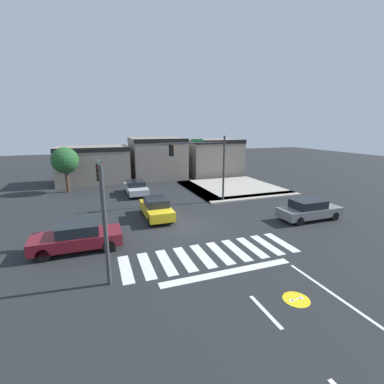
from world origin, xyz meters
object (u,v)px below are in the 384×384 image
traffic_signal_southwest (101,192)px  car_silver (136,187)px  car_gray (309,210)px  car_yellow (156,208)px  traffic_signal_northeast (202,158)px  roadside_tree (65,161)px  car_maroon (77,237)px

traffic_signal_southwest → car_silver: (3.61, 13.95, -2.98)m
car_gray → car_yellow: car_yellow is taller
traffic_signal_northeast → car_yellow: (-4.73, -2.46, -3.36)m
traffic_signal_southwest → roadside_tree: 17.65m
car_silver → car_maroon: (-5.05, -12.02, 0.06)m
car_maroon → car_gray: bearing=178.8°
car_yellow → car_maroon: 6.69m
car_silver → roadside_tree: bearing=-117.1°
car_gray → car_yellow: 11.51m
car_silver → traffic_signal_northeast: bearing=42.2°
traffic_signal_southwest → car_silver: traffic_signal_southwest is taller
traffic_signal_northeast → car_gray: size_ratio=1.26×
traffic_signal_northeast → traffic_signal_southwest: bearing=44.0°
car_silver → roadside_tree: size_ratio=0.98×
car_silver → car_gray: bearing=41.7°
car_silver → car_gray: car_gray is taller
traffic_signal_northeast → car_gray: traffic_signal_northeast is taller
car_yellow → roadside_tree: (-7.02, 11.46, 2.59)m
roadside_tree → traffic_signal_northeast: bearing=-37.5°
traffic_signal_northeast → car_yellow: size_ratio=1.36×
car_gray → traffic_signal_northeast: bearing=-48.8°
car_silver → roadside_tree: (-6.69, 3.43, 2.63)m
traffic_signal_southwest → car_maroon: 3.78m
traffic_signal_southwest → car_silver: size_ratio=1.27×
traffic_signal_northeast → car_maroon: bearing=32.5°
car_yellow → roadside_tree: 13.69m
car_gray → traffic_signal_southwest: bearing=6.2°
roadside_tree → car_yellow: bearing=-58.5°
roadside_tree → car_maroon: bearing=-83.9°
traffic_signal_southwest → car_gray: size_ratio=1.23×
car_yellow → roadside_tree: bearing=-148.5°
traffic_signal_northeast → roadside_tree: size_ratio=1.26×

